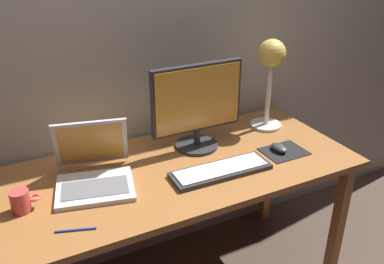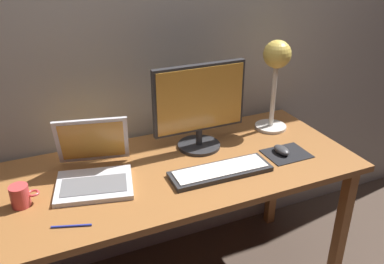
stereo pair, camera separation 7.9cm
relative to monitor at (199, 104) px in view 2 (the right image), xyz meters
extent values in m
cube|color=#9E998E|center=(-0.16, 0.27, 0.34)|extent=(4.80, 0.06, 2.60)
cube|color=#935B2D|center=(-0.16, -0.13, -0.23)|extent=(1.60, 0.70, 0.03)
cube|color=#935B2D|center=(0.58, -0.42, -0.60)|extent=(0.05, 0.05, 0.71)
cube|color=#935B2D|center=(-0.90, 0.16, -0.60)|extent=(0.05, 0.05, 0.71)
cube|color=#935B2D|center=(0.58, 0.16, -0.60)|extent=(0.05, 0.05, 0.71)
cylinder|color=#28282B|center=(0.00, 0.00, -0.21)|extent=(0.20, 0.20, 0.01)
cylinder|color=#28282B|center=(0.00, 0.00, -0.17)|extent=(0.03, 0.03, 0.08)
cube|color=#28282B|center=(0.00, 0.00, 0.03)|extent=(0.44, 0.03, 0.32)
cube|color=gold|center=(0.00, -0.02, 0.03)|extent=(0.42, 0.00, 0.29)
cube|color=#28282B|center=(-0.02, -0.26, -0.21)|extent=(0.44, 0.15, 0.02)
cube|color=silver|center=(-0.02, -0.26, -0.20)|extent=(0.41, 0.12, 0.01)
cube|color=silver|center=(-0.53, -0.14, -0.21)|extent=(0.35, 0.30, 0.02)
cube|color=slate|center=(-0.54, -0.16, -0.20)|extent=(0.28, 0.19, 0.00)
cube|color=silver|center=(-0.49, 0.01, -0.09)|extent=(0.31, 0.16, 0.23)
cube|color=gold|center=(-0.49, 0.01, -0.09)|extent=(0.28, 0.14, 0.20)
cylinder|color=beige|center=(0.43, 0.04, -0.21)|extent=(0.16, 0.16, 0.01)
cylinder|color=silver|center=(0.43, 0.04, -0.03)|extent=(0.02, 0.02, 0.35)
sphere|color=gold|center=(0.43, 0.04, 0.18)|extent=(0.14, 0.14, 0.14)
sphere|color=#FFEAB2|center=(0.43, 0.03, 0.14)|extent=(0.05, 0.05, 0.05)
cube|color=black|center=(0.34, -0.23, -0.22)|extent=(0.20, 0.16, 0.00)
ellipsoid|color=#38383A|center=(0.32, -0.22, -0.20)|extent=(0.06, 0.10, 0.03)
cylinder|color=#CC3F3F|center=(-0.81, -0.16, -0.18)|extent=(0.07, 0.07, 0.09)
torus|color=#CC3F3F|center=(-0.76, -0.16, -0.18)|extent=(0.05, 0.05, 0.01)
cylinder|color=#2633A5|center=(-0.66, -0.36, -0.22)|extent=(0.14, 0.05, 0.01)
camera|label=1|loc=(-0.81, -1.54, 0.70)|focal=38.31mm
camera|label=2|loc=(-0.73, -1.57, 0.70)|focal=38.31mm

